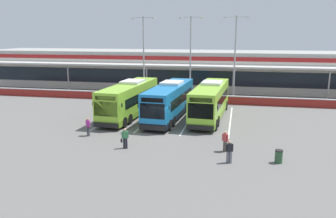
% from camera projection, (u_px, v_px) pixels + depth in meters
% --- Properties ---
extents(ground_plane, '(200.00, 200.00, 0.00)m').
position_uv_depth(ground_plane, '(158.00, 133.00, 31.22)').
color(ground_plane, '#605E5B').
extents(terminal_building, '(70.00, 13.00, 6.00)m').
position_uv_depth(terminal_building, '(196.00, 70.00, 56.31)').
color(terminal_building, beige).
rests_on(terminal_building, ground).
extents(red_barrier_wall, '(60.00, 0.40, 1.10)m').
position_uv_depth(red_barrier_wall, '(183.00, 98.00, 44.97)').
color(red_barrier_wall, maroon).
rests_on(red_barrier_wall, ground).
extents(coach_bus_leftmost, '(3.51, 12.28, 3.78)m').
position_uv_depth(coach_bus_leftmost, '(130.00, 100.00, 37.28)').
color(coach_bus_leftmost, '#8CC633').
rests_on(coach_bus_leftmost, ground).
extents(coach_bus_left_centre, '(3.51, 12.28, 3.78)m').
position_uv_depth(coach_bus_left_centre, '(170.00, 102.00, 36.39)').
color(coach_bus_left_centre, '#1972B7').
rests_on(coach_bus_left_centre, ground).
extents(coach_bus_centre, '(3.51, 12.28, 3.78)m').
position_uv_depth(coach_bus_centre, '(210.00, 101.00, 36.42)').
color(coach_bus_centre, '#8CC633').
rests_on(coach_bus_centre, ground).
extents(bay_stripe_far_west, '(0.14, 13.00, 0.01)m').
position_uv_depth(bay_stripe_far_west, '(115.00, 115.00, 38.20)').
color(bay_stripe_far_west, silver).
rests_on(bay_stripe_far_west, ground).
extents(bay_stripe_west, '(0.14, 13.00, 0.01)m').
position_uv_depth(bay_stripe_west, '(152.00, 117.00, 37.37)').
color(bay_stripe_west, silver).
rests_on(bay_stripe_west, ground).
extents(bay_stripe_mid_west, '(0.14, 13.00, 0.01)m').
position_uv_depth(bay_stripe_mid_west, '(190.00, 119.00, 36.54)').
color(bay_stripe_mid_west, silver).
rests_on(bay_stripe_mid_west, ground).
extents(bay_stripe_centre, '(0.14, 13.00, 0.01)m').
position_uv_depth(bay_stripe_centre, '(230.00, 121.00, 35.71)').
color(bay_stripe_centre, silver).
rests_on(bay_stripe_centre, ground).
extents(pedestrian_with_handbag, '(0.64, 0.45, 1.62)m').
position_uv_depth(pedestrian_with_handbag, '(125.00, 138.00, 26.93)').
color(pedestrian_with_handbag, black).
rests_on(pedestrian_with_handbag, ground).
extents(pedestrian_in_dark_coat, '(0.50, 0.41, 1.62)m').
position_uv_depth(pedestrian_in_dark_coat, '(88.00, 126.00, 30.24)').
color(pedestrian_in_dark_coat, '#33333D').
rests_on(pedestrian_in_dark_coat, ground).
extents(pedestrian_child, '(0.53, 0.33, 1.62)m').
position_uv_depth(pedestrian_child, '(229.00, 151.00, 23.88)').
color(pedestrian_child, slate).
rests_on(pedestrian_child, ground).
extents(pedestrian_near_bin, '(0.49, 0.42, 1.62)m').
position_uv_depth(pedestrian_near_bin, '(225.00, 140.00, 26.20)').
color(pedestrian_near_bin, '#4C4238').
rests_on(pedestrian_near_bin, ground).
extents(lamp_post_west, '(3.24, 0.28, 11.00)m').
position_uv_depth(lamp_post_west, '(144.00, 52.00, 46.58)').
color(lamp_post_west, '#9E9EA3').
rests_on(lamp_post_west, ground).
extents(lamp_post_centre, '(3.24, 0.28, 11.00)m').
position_uv_depth(lamp_post_centre, '(190.00, 53.00, 45.49)').
color(lamp_post_centre, '#9E9EA3').
rests_on(lamp_post_centre, ground).
extents(lamp_post_east, '(3.24, 0.28, 11.00)m').
position_uv_depth(lamp_post_east, '(235.00, 53.00, 44.85)').
color(lamp_post_east, '#9E9EA3').
rests_on(lamp_post_east, ground).
extents(litter_bin, '(0.54, 0.54, 0.93)m').
position_uv_depth(litter_bin, '(279.00, 156.00, 23.98)').
color(litter_bin, '#2D5133').
rests_on(litter_bin, ground).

